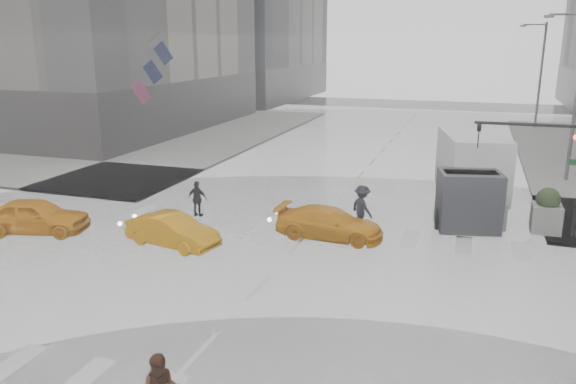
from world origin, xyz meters
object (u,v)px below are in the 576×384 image
(traffic_signal_pole, at_px, (555,157))
(taxi_mid, at_px, (172,231))
(taxi_front, at_px, (35,216))
(box_truck, at_px, (471,174))

(traffic_signal_pole, relative_size, taxi_mid, 1.22)
(traffic_signal_pole, height_order, taxi_front, traffic_signal_pole)
(taxi_front, relative_size, box_truck, 0.64)
(traffic_signal_pole, xyz_separation_m, taxi_front, (-19.35, -6.01, -2.51))
(taxi_mid, height_order, box_truck, box_truck)
(traffic_signal_pole, distance_m, box_truck, 3.90)
(taxi_front, bearing_deg, box_truck, -77.72)
(traffic_signal_pole, relative_size, box_truck, 0.69)
(taxi_mid, bearing_deg, box_truck, -41.74)
(traffic_signal_pole, xyz_separation_m, taxi_mid, (-13.41, -5.58, -2.61))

